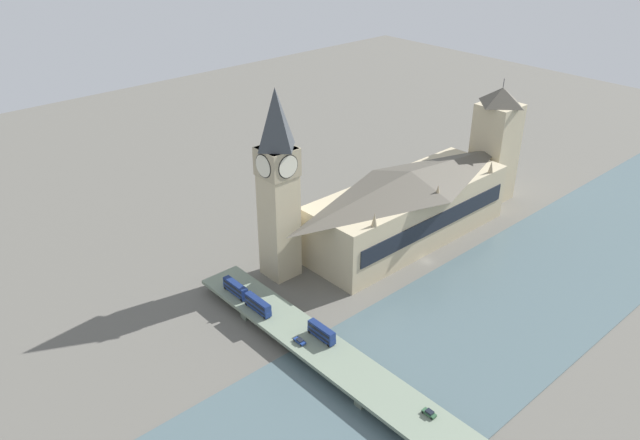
% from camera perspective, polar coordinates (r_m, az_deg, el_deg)
% --- Properties ---
extents(ground_plane, '(600.00, 600.00, 0.00)m').
position_cam_1_polar(ground_plane, '(247.26, 9.75, -3.75)').
color(ground_plane, '#605E56').
extents(river_water, '(62.22, 360.00, 0.30)m').
position_cam_1_polar(river_water, '(230.44, 16.92, -7.24)').
color(river_water, '#4C6066').
rests_on(river_water, ground_plane).
extents(parliament_hall, '(30.06, 92.05, 30.11)m').
position_cam_1_polar(parliament_hall, '(255.13, 8.08, 1.30)').
color(parliament_hall, '#C1B28E').
rests_on(parliament_hall, ground_plane).
extents(clock_tower, '(12.46, 12.46, 71.62)m').
position_cam_1_polar(clock_tower, '(219.06, -3.88, 3.44)').
color(clock_tower, '#C1B28E').
rests_on(clock_tower, ground_plane).
extents(victoria_tower, '(16.43, 16.43, 56.56)m').
position_cam_1_polar(victoria_tower, '(294.44, 15.72, 6.65)').
color(victoria_tower, '#C1B28E').
rests_on(victoria_tower, ground_plane).
extents(road_bridge, '(156.44, 15.03, 4.52)m').
position_cam_1_polar(road_bridge, '(183.49, 4.95, -15.02)').
color(road_bridge, '#5D6A59').
rests_on(road_bridge, ground_plane).
extents(double_decker_bus_lead, '(10.66, 2.49, 4.66)m').
position_cam_1_polar(double_decker_bus_lead, '(196.37, 0.14, -10.19)').
color(double_decker_bus_lead, navy).
rests_on(double_decker_bus_lead, road_bridge).
extents(double_decker_bus_mid, '(11.76, 2.49, 4.65)m').
position_cam_1_polar(double_decker_bus_mid, '(217.78, -7.73, -6.16)').
color(double_decker_bus_mid, navy).
rests_on(double_decker_bus_mid, road_bridge).
extents(double_decker_bus_rear, '(11.75, 2.58, 4.74)m').
position_cam_1_polar(double_decker_bus_rear, '(208.85, -5.71, -7.68)').
color(double_decker_bus_rear, navy).
rests_on(double_decker_bus_rear, road_bridge).
extents(car_northbound_tail, '(3.95, 1.75, 1.51)m').
position_cam_1_polar(car_northbound_tail, '(176.07, 9.96, -16.98)').
color(car_northbound_tail, '#2D5638').
rests_on(car_northbound_tail, road_bridge).
extents(car_southbound_mid, '(4.18, 1.84, 1.33)m').
position_cam_1_polar(car_southbound_mid, '(196.04, -1.86, -10.99)').
color(car_southbound_mid, navy).
rests_on(car_southbound_mid, road_bridge).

